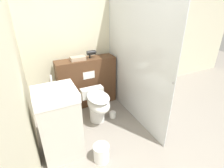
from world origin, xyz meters
name	(u,v)px	position (x,y,z in m)	size (l,w,h in m)	color
ground_plane	(147,160)	(0.00, 0.00, 0.00)	(12.00, 12.00, 0.00)	gray
wall_back	(92,39)	(0.00, 1.97, 1.25)	(8.00, 0.06, 2.50)	beige
wall_side_left	(15,106)	(-1.33, 0.00, 1.25)	(0.06, 8.00, 2.50)	beige
partition_panel	(87,82)	(-0.25, 1.72, 0.48)	(1.12, 0.32, 0.96)	#51331E
shower_glass	(134,59)	(0.36, 1.01, 1.08)	(0.04, 1.87, 2.16)	silver
toilet	(97,104)	(-0.29, 1.08, 0.35)	(0.40, 0.64, 0.54)	white
sink_vanity	(60,124)	(-0.98, 0.64, 0.50)	(0.51, 0.49, 1.13)	beige
hair_drier	(92,53)	(-0.12, 1.72, 1.06)	(0.19, 0.08, 0.15)	black
folded_towel	(78,58)	(-0.39, 1.71, 0.99)	(0.27, 0.15, 0.07)	tan
spare_toilet_roll	(113,115)	(-0.01, 1.06, 0.05)	(0.11, 0.11, 0.11)	white
waste_bin	(101,153)	(-0.56, 0.27, 0.12)	(0.21, 0.21, 0.25)	silver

